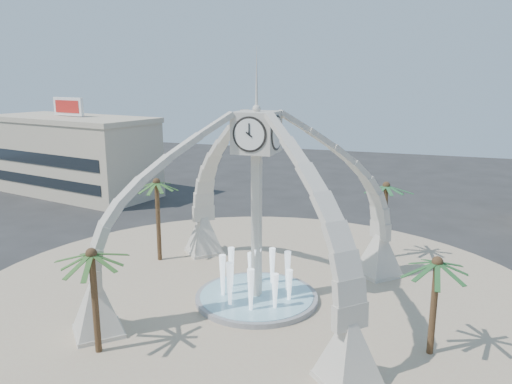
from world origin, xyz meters
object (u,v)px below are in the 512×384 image
(palm_east, at_px, (437,263))
(palm_west, at_px, (156,183))
(clock_tower, at_px, (257,205))
(fountain, at_px, (257,297))
(palm_south, at_px, (91,255))
(palm_north, at_px, (386,187))

(palm_east, height_order, palm_west, palm_west)
(clock_tower, bearing_deg, palm_east, -15.81)
(palm_west, bearing_deg, fountain, -24.45)
(clock_tower, distance_m, palm_south, 10.55)
(palm_west, bearing_deg, clock_tower, -24.45)
(palm_south, bearing_deg, palm_north, 56.44)
(palm_east, relative_size, palm_west, 0.82)
(palm_east, distance_m, palm_west, 21.87)
(fountain, relative_size, palm_south, 1.28)
(palm_east, bearing_deg, clock_tower, 164.19)
(fountain, distance_m, palm_south, 11.71)
(fountain, distance_m, palm_west, 12.27)
(fountain, bearing_deg, palm_north, 56.77)
(palm_north, relative_size, palm_south, 1.08)
(clock_tower, relative_size, fountain, 2.24)
(clock_tower, xyz_separation_m, palm_south, (-5.87, -8.71, -1.02))
(fountain, xyz_separation_m, palm_north, (7.01, 10.71, 5.65))
(fountain, height_order, palm_west, palm_west)
(palm_east, xyz_separation_m, palm_west, (-20.52, 7.48, 1.21))
(palm_west, relative_size, palm_south, 1.14)
(clock_tower, height_order, fountain, clock_tower)
(palm_west, bearing_deg, palm_north, 20.54)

